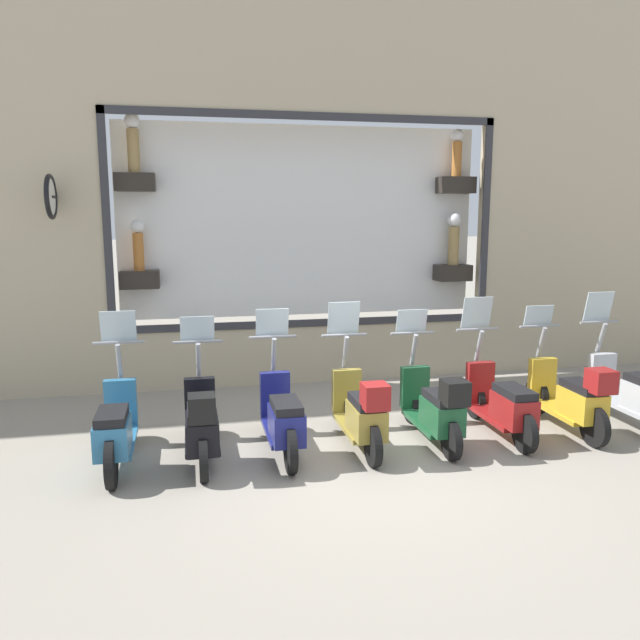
{
  "coord_description": "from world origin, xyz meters",
  "views": [
    {
      "loc": [
        -6.55,
        1.93,
        2.84
      ],
      "look_at": [
        1.84,
        0.14,
        1.34
      ],
      "focal_mm": 35.0,
      "sensor_mm": 36.0,
      "label": 1
    }
  ],
  "objects_px": {
    "scooter_silver_0": "(632,393)",
    "scooter_black_6": "(202,424)",
    "scooter_green_3": "(435,408)",
    "scooter_navy_5": "(283,419)",
    "scooter_yellow_1": "(572,398)",
    "scooter_red_2": "(502,404)",
    "scooter_teal_7": "(116,430)",
    "scooter_olive_4": "(361,412)"
  },
  "relations": [
    {
      "from": "scooter_yellow_1",
      "to": "scooter_navy_5",
      "type": "height_order",
      "value": "scooter_navy_5"
    },
    {
      "from": "scooter_red_2",
      "to": "scooter_navy_5",
      "type": "xyz_separation_m",
      "value": [
        0.0,
        2.81,
        0.01
      ]
    },
    {
      "from": "scooter_green_3",
      "to": "scooter_olive_4",
      "type": "relative_size",
      "value": 1.0
    },
    {
      "from": "scooter_navy_5",
      "to": "scooter_black_6",
      "type": "relative_size",
      "value": 1.01
    },
    {
      "from": "scooter_silver_0",
      "to": "scooter_red_2",
      "type": "relative_size",
      "value": 1.01
    },
    {
      "from": "scooter_red_2",
      "to": "scooter_navy_5",
      "type": "distance_m",
      "value": 2.81
    },
    {
      "from": "scooter_silver_0",
      "to": "scooter_red_2",
      "type": "distance_m",
      "value": 1.88
    },
    {
      "from": "scooter_silver_0",
      "to": "scooter_teal_7",
      "type": "bearing_deg",
      "value": 90.02
    },
    {
      "from": "scooter_silver_0",
      "to": "scooter_black_6",
      "type": "xyz_separation_m",
      "value": [
        -0.07,
        5.63,
        0.01
      ]
    },
    {
      "from": "scooter_black_6",
      "to": "scooter_teal_7",
      "type": "height_order",
      "value": "scooter_teal_7"
    },
    {
      "from": "scooter_olive_4",
      "to": "scooter_red_2",
      "type": "bearing_deg",
      "value": -88.08
    },
    {
      "from": "scooter_silver_0",
      "to": "scooter_navy_5",
      "type": "height_order",
      "value": "scooter_silver_0"
    },
    {
      "from": "scooter_silver_0",
      "to": "scooter_black_6",
      "type": "bearing_deg",
      "value": 90.75
    },
    {
      "from": "scooter_yellow_1",
      "to": "scooter_navy_5",
      "type": "relative_size",
      "value": 1.0
    },
    {
      "from": "scooter_black_6",
      "to": "scooter_teal_7",
      "type": "distance_m",
      "value": 0.94
    },
    {
      "from": "scooter_red_2",
      "to": "scooter_olive_4",
      "type": "xyz_separation_m",
      "value": [
        -0.06,
        1.88,
        0.04
      ]
    },
    {
      "from": "scooter_green_3",
      "to": "scooter_navy_5",
      "type": "distance_m",
      "value": 1.88
    },
    {
      "from": "scooter_olive_4",
      "to": "scooter_silver_0",
      "type": "bearing_deg",
      "value": -88.96
    },
    {
      "from": "scooter_black_6",
      "to": "scooter_teal_7",
      "type": "bearing_deg",
      "value": 85.64
    },
    {
      "from": "scooter_olive_4",
      "to": "scooter_green_3",
      "type": "bearing_deg",
      "value": -90.46
    },
    {
      "from": "scooter_yellow_1",
      "to": "scooter_green_3",
      "type": "bearing_deg",
      "value": 90.19
    },
    {
      "from": "scooter_black_6",
      "to": "scooter_olive_4",
      "type": "bearing_deg",
      "value": -89.82
    },
    {
      "from": "scooter_red_2",
      "to": "scooter_teal_7",
      "type": "bearing_deg",
      "value": 89.97
    },
    {
      "from": "scooter_silver_0",
      "to": "scooter_teal_7",
      "type": "xyz_separation_m",
      "value": [
        -0.0,
        6.57,
        -0.01
      ]
    },
    {
      "from": "scooter_silver_0",
      "to": "scooter_yellow_1",
      "type": "distance_m",
      "value": 0.94
    },
    {
      "from": "scooter_silver_0",
      "to": "scooter_navy_5",
      "type": "distance_m",
      "value": 4.69
    },
    {
      "from": "scooter_green_3",
      "to": "scooter_teal_7",
      "type": "height_order",
      "value": "scooter_teal_7"
    },
    {
      "from": "scooter_red_2",
      "to": "scooter_teal_7",
      "type": "xyz_separation_m",
      "value": [
        0.0,
        4.69,
        0.01
      ]
    },
    {
      "from": "scooter_olive_4",
      "to": "scooter_navy_5",
      "type": "bearing_deg",
      "value": 86.14
    },
    {
      "from": "scooter_navy_5",
      "to": "scooter_red_2",
      "type": "bearing_deg",
      "value": -90.01
    },
    {
      "from": "scooter_green_3",
      "to": "scooter_navy_5",
      "type": "relative_size",
      "value": 0.99
    },
    {
      "from": "scooter_navy_5",
      "to": "scooter_teal_7",
      "type": "xyz_separation_m",
      "value": [
        0.0,
        1.88,
        0.01
      ]
    },
    {
      "from": "scooter_green_3",
      "to": "scooter_black_6",
      "type": "distance_m",
      "value": 2.81
    },
    {
      "from": "scooter_red_2",
      "to": "scooter_green_3",
      "type": "height_order",
      "value": "scooter_red_2"
    },
    {
      "from": "scooter_silver_0",
      "to": "scooter_yellow_1",
      "type": "height_order",
      "value": "scooter_silver_0"
    },
    {
      "from": "scooter_silver_0",
      "to": "scooter_teal_7",
      "type": "relative_size",
      "value": 1.0
    },
    {
      "from": "scooter_yellow_1",
      "to": "scooter_silver_0",
      "type": "bearing_deg",
      "value": -85.78
    },
    {
      "from": "scooter_silver_0",
      "to": "scooter_green_3",
      "type": "height_order",
      "value": "scooter_silver_0"
    },
    {
      "from": "scooter_olive_4",
      "to": "scooter_navy_5",
      "type": "relative_size",
      "value": 1.0
    },
    {
      "from": "scooter_olive_4",
      "to": "scooter_black_6",
      "type": "distance_m",
      "value": 1.88
    },
    {
      "from": "scooter_red_2",
      "to": "scooter_olive_4",
      "type": "height_order",
      "value": "scooter_red_2"
    },
    {
      "from": "scooter_red_2",
      "to": "scooter_olive_4",
      "type": "distance_m",
      "value": 1.88
    }
  ]
}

